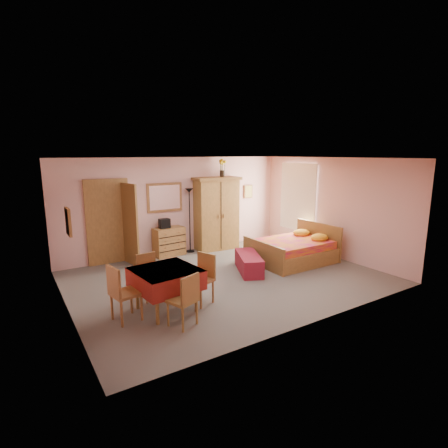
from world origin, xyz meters
TOP-DOWN VIEW (x-y plane):
  - floor at (0.00, 0.00)m, footprint 6.50×6.50m
  - ceiling at (0.00, 0.00)m, footprint 6.50×6.50m
  - wall_back at (0.00, 2.50)m, footprint 6.50×0.10m
  - wall_front at (0.00, -2.50)m, footprint 6.50×0.10m
  - wall_left at (-3.25, 0.00)m, footprint 0.10×5.00m
  - wall_right at (3.25, 0.00)m, footprint 0.10×5.00m
  - doorway at (-1.90, 2.47)m, footprint 1.06×0.12m
  - window at (3.21, 1.20)m, footprint 0.08×1.40m
  - picture_left at (-3.22, -0.60)m, footprint 0.04×0.32m
  - picture_back at (2.35, 2.47)m, footprint 0.30×0.04m
  - chest_of_drawers at (-0.39, 2.27)m, footprint 0.84×0.47m
  - wall_mirror at (-0.39, 2.48)m, footprint 0.98×0.08m
  - stereo at (-0.50, 2.28)m, footprint 0.28×0.21m
  - floor_lamp at (0.25, 2.31)m, footprint 0.25×0.25m
  - wardrobe at (1.04, 2.20)m, footprint 1.35×0.75m
  - sunflower_vase at (1.27, 2.24)m, footprint 0.21×0.21m
  - bed at (2.01, 0.13)m, footprint 1.96×1.54m
  - bench at (0.65, 0.09)m, footprint 0.92×1.30m
  - dining_table at (-1.78, -0.80)m, footprint 1.13×1.13m
  - chair_south at (-1.78, -1.44)m, footprint 0.51×0.51m
  - chair_north at (-1.83, -0.17)m, footprint 0.42×0.42m
  - chair_west at (-2.48, -0.79)m, footprint 0.50×0.50m
  - chair_east at (-1.15, -0.85)m, footprint 0.53×0.53m

SIDE VIEW (x-z plane):
  - floor at x=0.00m, z-range 0.00..0.00m
  - bench at x=0.65m, z-range 0.00..0.41m
  - dining_table at x=-1.78m, z-range 0.00..0.75m
  - chest_of_drawers at x=-0.39m, z-range 0.00..0.76m
  - chair_north at x=-1.83m, z-range 0.00..0.85m
  - chair_south at x=-1.78m, z-range 0.00..0.87m
  - bed at x=2.01m, z-range 0.00..0.90m
  - chair_east at x=-1.15m, z-range 0.00..0.91m
  - chair_west at x=-2.48m, z-range 0.00..0.96m
  - floor_lamp at x=0.25m, z-range 0.00..1.77m
  - stereo at x=-0.50m, z-range 0.76..1.02m
  - doorway at x=-1.90m, z-range -0.05..2.10m
  - wardrobe at x=1.04m, z-range 0.00..2.05m
  - wall_back at x=0.00m, z-range 0.00..2.60m
  - wall_front at x=0.00m, z-range 0.00..2.60m
  - wall_left at x=-3.25m, z-range 0.00..2.60m
  - wall_right at x=3.25m, z-range 0.00..2.60m
  - window at x=3.21m, z-range 0.48..2.42m
  - picture_back at x=2.35m, z-range 1.35..1.75m
  - wall_mirror at x=-0.39m, z-range 1.16..1.94m
  - picture_left at x=-3.22m, z-range 1.49..1.91m
  - sunflower_vase at x=1.27m, z-range 2.05..2.55m
  - ceiling at x=0.00m, z-range 2.60..2.60m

